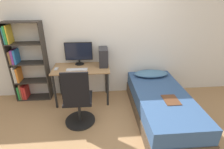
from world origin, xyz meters
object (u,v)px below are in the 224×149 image
bed (161,105)px  keyboard (77,70)px  pc_tower (103,57)px  bookshelf (23,66)px  office_chair (78,104)px  monitor (79,52)px

bed → keyboard: size_ratio=4.91×
bed → pc_tower: bearing=142.0°
bookshelf → keyboard: bookshelf is taller
office_chair → keyboard: office_chair is taller
office_chair → pc_tower: bearing=62.4°
monitor → keyboard: bearing=-94.2°
bed → monitor: monitor is taller
pc_tower → monitor: bearing=168.8°
bed → keyboard: 1.71m
bookshelf → keyboard: bearing=-14.6°
bookshelf → monitor: 1.16m
office_chair → pc_tower: 1.13m
bookshelf → office_chair: size_ratio=1.55×
office_chair → monitor: monitor is taller
office_chair → keyboard: bearing=95.0°
bookshelf → office_chair: bookshelf is taller
bookshelf → bed: (2.64, -0.85, -0.52)m
bookshelf → office_chair: bearing=-39.2°
monitor → office_chair: bearing=-88.0°
bed → keyboard: bearing=159.8°
keyboard → pc_tower: bearing=23.3°
keyboard → office_chair: bearing=-85.0°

